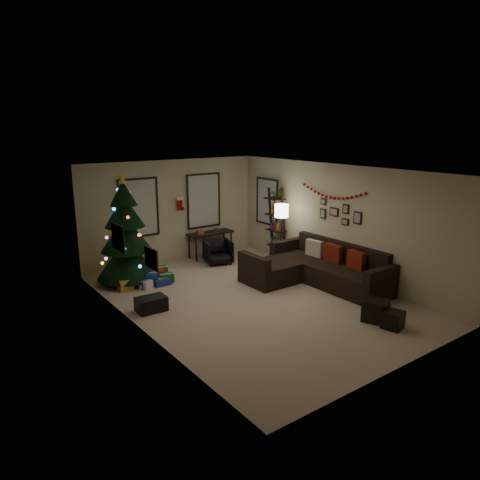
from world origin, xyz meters
name	(u,v)px	position (x,y,z in m)	size (l,w,h in m)	color
floor	(253,299)	(0.00, 0.00, 0.00)	(7.00, 7.00, 0.00)	#C9B098
ceiling	(254,170)	(0.00, 0.00, 2.70)	(7.00, 7.00, 0.00)	white
wall_back	(172,211)	(0.00, 3.50, 1.35)	(5.00, 5.00, 0.00)	beige
wall_front	(404,285)	(0.00, -3.50, 1.35)	(5.00, 5.00, 0.00)	beige
wall_left	(138,258)	(-2.50, 0.00, 1.35)	(7.00, 7.00, 0.00)	beige
wall_right	(337,222)	(2.50, 0.00, 1.35)	(7.00, 7.00, 0.00)	beige
window_back_left	(139,208)	(-0.95, 3.47, 1.55)	(1.05, 0.06, 1.50)	#728CB2
window_back_right	(203,201)	(0.95, 3.47, 1.55)	(1.05, 0.06, 1.50)	#728CB2
window_right_wall	(267,202)	(2.47, 2.55, 1.50)	(0.06, 0.90, 1.30)	#728CB2
christmas_tree	(126,238)	(-1.69, 2.57, 1.07)	(1.39, 1.39, 2.59)	black
presents	(147,279)	(-1.37, 2.23, 0.11)	(1.50, 1.01, 0.30)	maroon
sofa	(315,270)	(1.80, -0.03, 0.31)	(2.14, 3.08, 0.93)	black
pillow_red_a	(356,262)	(2.21, -0.85, 0.64)	(0.12, 0.47, 0.47)	maroon
pillow_red_b	(333,255)	(2.21, -0.17, 0.64)	(0.13, 0.49, 0.49)	maroon
pillow_cream	(314,250)	(2.21, 0.42, 0.63)	(0.13, 0.46, 0.46)	beige
ottoman_near	(376,311)	(1.19, -2.20, 0.20)	(0.42, 0.42, 0.40)	black
ottoman_far	(393,320)	(1.18, -2.59, 0.16)	(0.34, 0.34, 0.32)	black
desk	(210,235)	(1.00, 3.22, 0.62)	(1.30, 0.46, 0.70)	black
desk_chair	(218,252)	(0.82, 2.57, 0.32)	(0.62, 0.58, 0.63)	black
bookshelf	(277,226)	(2.30, 1.94, 0.94)	(0.30, 0.57, 1.95)	black
potted_plant	(277,193)	(2.30, 1.96, 1.83)	(0.47, 0.41, 0.53)	#4C4C4C
floor_lamp	(281,215)	(1.95, 1.36, 1.37)	(0.35, 0.35, 1.64)	black
art_map	(118,238)	(-2.48, 0.95, 1.51)	(0.04, 0.60, 0.50)	black
art_abstract	(151,258)	(-2.48, -0.47, 1.45)	(0.04, 0.45, 0.35)	black
gallery	(340,213)	(2.48, -0.07, 1.57)	(0.03, 1.25, 0.54)	black
garland	(333,193)	(2.45, 0.15, 2.03)	(0.08, 1.90, 0.30)	#A5140C
stocking_left	(166,206)	(-0.14, 3.57, 1.49)	(0.20, 0.05, 0.36)	#990F0C
stocking_right	(180,203)	(0.19, 3.41, 1.56)	(0.20, 0.05, 0.36)	#990F0C
storage_bin	(151,304)	(-2.00, 0.69, 0.14)	(0.57, 0.38, 0.29)	black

